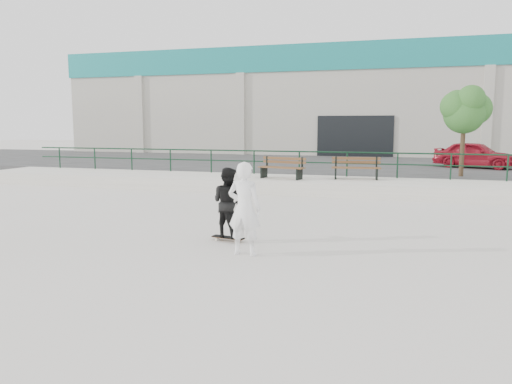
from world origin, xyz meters
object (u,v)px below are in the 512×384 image
(red_car, at_px, (475,155))
(standing_skater, at_px, (228,202))
(bench_right, at_px, (356,168))
(tree, at_px, (465,109))
(skateboard, at_px, (228,238))
(bench_left, at_px, (282,168))
(seated_skater, at_px, (244,209))

(red_car, bearing_deg, standing_skater, 176.89)
(bench_right, height_order, tree, tree)
(skateboard, distance_m, standing_skater, 0.82)
(bench_right, height_order, skateboard, bench_right)
(bench_left, relative_size, red_car, 0.51)
(bench_left, bearing_deg, bench_right, 25.41)
(tree, distance_m, standing_skater, 13.40)
(bench_left, distance_m, tree, 7.93)
(bench_right, bearing_deg, red_car, 46.27)
(bench_left, relative_size, seated_skater, 1.02)
(bench_left, distance_m, red_car, 10.96)
(seated_skater, bearing_deg, bench_right, -93.34)
(bench_right, xyz_separation_m, seated_skater, (-1.23, -10.40, 0.02))
(bench_right, relative_size, skateboard, 2.42)
(bench_right, distance_m, red_car, 8.57)
(red_car, relative_size, seated_skater, 2.01)
(red_car, height_order, skateboard, red_car)
(tree, height_order, skateboard, tree)
(red_car, relative_size, skateboard, 4.77)
(bench_right, bearing_deg, skateboard, -108.86)
(bench_left, height_order, seated_skater, seated_skater)
(bench_right, xyz_separation_m, standing_skater, (-1.97, -9.34, -0.04))
(bench_right, height_order, seated_skater, seated_skater)
(seated_skater, bearing_deg, red_car, -106.81)
(skateboard, distance_m, seated_skater, 1.56)
(bench_left, height_order, standing_skater, standing_skater)
(tree, height_order, red_car, tree)
(red_car, height_order, seated_skater, seated_skater)
(skateboard, relative_size, standing_skater, 0.50)
(bench_left, bearing_deg, tree, 35.68)
(skateboard, bearing_deg, tree, 73.64)
(tree, bearing_deg, standing_skater, -117.40)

